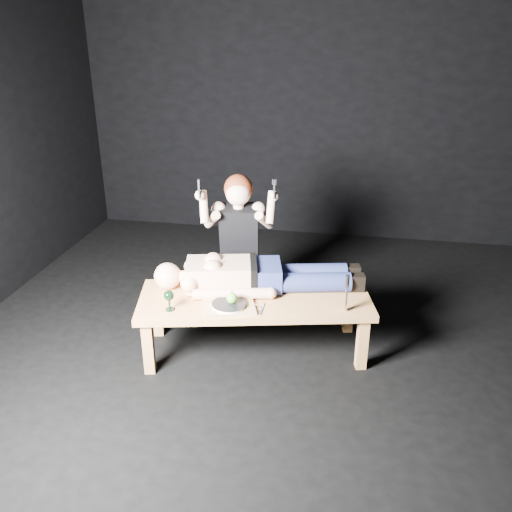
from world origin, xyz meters
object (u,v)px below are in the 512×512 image
at_px(table, 255,324).
at_px(carving_knife, 346,293).
at_px(kneeling_woman, 240,242).
at_px(goblet, 169,300).
at_px(lying_man, 261,272).
at_px(serving_tray, 229,307).

bearing_deg(table, carving_knife, -19.91).
relative_size(table, carving_knife, 6.15).
height_order(kneeling_woman, goblet, kneeling_woman).
relative_size(lying_man, serving_tray, 4.52).
xyz_separation_m(table, carving_knife, (0.65, -0.08, 0.36)).
height_order(kneeling_woman, serving_tray, kneeling_woman).
distance_m(table, goblet, 0.68).
distance_m(table, serving_tray, 0.34).
relative_size(kneeling_woman, serving_tray, 3.53).
bearing_deg(carving_knife, table, 160.09).
relative_size(lying_man, kneeling_woman, 1.28).
xyz_separation_m(table, serving_tray, (-0.14, -0.20, 0.24)).
relative_size(kneeling_woman, goblet, 8.39).
xyz_separation_m(kneeling_woman, serving_tray, (0.09, -0.79, -0.16)).
bearing_deg(carving_knife, kneeling_woman, 129.93).
bearing_deg(carving_knife, lying_man, 146.28).
height_order(goblet, carving_knife, carving_knife).
relative_size(table, serving_tray, 4.71).
bearing_deg(kneeling_woman, table, -77.30).
distance_m(goblet, carving_knife, 1.21).
bearing_deg(lying_man, kneeling_woman, 107.34).
bearing_deg(kneeling_woman, goblet, -117.79).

